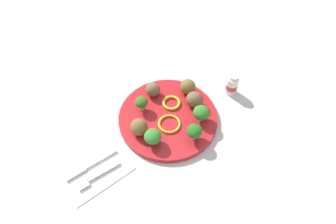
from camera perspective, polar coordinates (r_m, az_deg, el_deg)
ground_plane at (r=0.89m, az=-0.00°, el=-1.38°), size 4.00×4.00×0.00m
plate at (r=0.89m, az=-0.00°, el=-1.08°), size 0.28×0.28×0.02m
broccoli_floret_near_rim at (r=0.81m, az=-2.80°, el=-4.51°), size 0.05×0.05×0.05m
broccoli_floret_mid_right at (r=0.82m, az=5.05°, el=-3.36°), size 0.04×0.04×0.05m
broccoli_floret_back_left at (r=0.85m, az=6.09°, el=-0.14°), size 0.05×0.05×0.05m
broccoli_floret_front_right at (r=0.88m, az=-4.85°, el=1.70°), size 0.04×0.04×0.05m
meatball_back_right at (r=0.92m, az=-2.79°, el=4.11°), size 0.04×0.04×0.04m
meatball_front_left at (r=0.89m, az=4.80°, el=2.29°), size 0.05×0.05×0.05m
meatball_back_left at (r=0.83m, az=-5.30°, el=-2.76°), size 0.05×0.05×0.05m
meatball_center at (r=0.92m, az=3.64°, el=4.61°), size 0.05×0.05×0.05m
pepper_ring_near_rim at (r=0.86m, az=0.25°, el=-2.16°), size 0.09×0.09×0.01m
pepper_ring_mid_left at (r=0.91m, az=0.63°, el=1.70°), size 0.08×0.08×0.01m
napkin at (r=0.83m, az=-13.14°, el=-10.20°), size 0.18×0.14×0.01m
fork at (r=0.82m, az=-13.07°, el=-11.21°), size 0.12×0.04×0.01m
knife at (r=0.84m, az=-14.26°, el=-9.38°), size 0.15×0.04×0.01m
yogurt_bottle at (r=0.95m, az=11.57°, el=4.82°), size 0.03×0.03×0.07m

